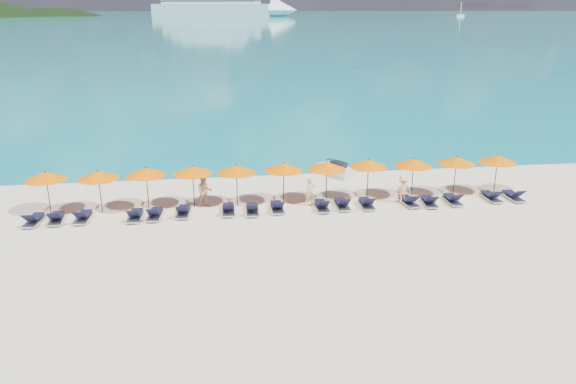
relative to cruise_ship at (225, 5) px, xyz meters
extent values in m
plane|color=beige|center=(-13.29, -548.11, -10.55)|extent=(1400.00, 1400.00, 0.00)
cube|color=#1FA9B2|center=(-13.29, 111.89, -10.55)|extent=(1600.00, 1300.00, 0.01)
ellipsoid|color=black|center=(-163.29, 11.89, -45.55)|extent=(162.00, 126.00, 85.50)
cube|color=silver|center=(-11.80, 5.33, -5.04)|extent=(119.73, 70.05, 11.04)
cone|color=silver|center=(54.58, -24.63, -5.04)|extent=(32.12, 32.12, 24.28)
cube|color=black|center=(-13.82, 6.24, 3.24)|extent=(97.43, 57.75, 0.99)
cube|color=silver|center=(203.55, -80.32, -9.69)|extent=(6.49, 2.16, 1.73)
cylinder|color=silver|center=(203.55, -80.32, -4.07)|extent=(0.39, 0.39, 10.81)
cube|color=silver|center=(216.39, -50.98, -9.66)|extent=(6.71, 2.24, 1.79)
cylinder|color=silver|center=(216.39, -50.98, -3.84)|extent=(0.40, 0.40, 11.19)
cube|color=silver|center=(-9.38, -538.67, -10.23)|extent=(2.15, 2.68, 0.59)
cube|color=black|center=(-9.27, -538.85, -9.81)|extent=(1.01, 1.19, 0.37)
cylinder|color=black|center=(-9.71, -538.12, -9.65)|extent=(0.53, 0.36, 0.06)
imported|color=#DDAA78|center=(-11.97, -544.05, -9.77)|extent=(0.65, 0.51, 1.56)
imported|color=#DDAA78|center=(-17.49, -543.39, -9.71)|extent=(0.86, 0.54, 1.70)
imported|color=#DDAA78|center=(-6.97, -544.27, -9.77)|extent=(1.05, 0.56, 1.56)
cylinder|color=black|center=(-25.34, -543.37, -9.45)|extent=(0.05, 0.05, 2.20)
cone|color=#EB6100|center=(-25.34, -543.37, -8.53)|extent=(2.10, 2.10, 0.42)
sphere|color=black|center=(-25.34, -543.37, -8.31)|extent=(0.08, 0.08, 0.08)
cylinder|color=black|center=(-22.76, -543.53, -9.45)|extent=(0.05, 0.05, 2.20)
cone|color=#EB6100|center=(-22.76, -543.53, -8.53)|extent=(2.10, 2.10, 0.42)
sphere|color=black|center=(-22.76, -543.53, -8.31)|extent=(0.08, 0.08, 0.08)
cylinder|color=black|center=(-20.43, -543.27, -9.45)|extent=(0.05, 0.05, 2.20)
cone|color=#EB6100|center=(-20.43, -543.27, -8.53)|extent=(2.10, 2.10, 0.42)
sphere|color=black|center=(-20.43, -543.27, -8.31)|extent=(0.08, 0.08, 0.08)
cylinder|color=black|center=(-18.06, -543.25, -9.45)|extent=(0.05, 0.05, 2.20)
cone|color=#EB6100|center=(-18.06, -543.25, -8.53)|extent=(2.10, 2.10, 0.42)
sphere|color=black|center=(-18.06, -543.25, -8.31)|extent=(0.08, 0.08, 0.08)
cylinder|color=black|center=(-15.79, -543.42, -9.45)|extent=(0.05, 0.05, 2.20)
cone|color=#EB6100|center=(-15.79, -543.42, -8.53)|extent=(2.10, 2.10, 0.42)
sphere|color=black|center=(-15.79, -543.42, -8.31)|extent=(0.08, 0.08, 0.08)
cylinder|color=black|center=(-13.29, -543.35, -9.45)|extent=(0.05, 0.05, 2.20)
cone|color=#EB6100|center=(-13.29, -543.35, -8.53)|extent=(2.10, 2.10, 0.42)
sphere|color=black|center=(-13.29, -543.35, -8.31)|extent=(0.08, 0.08, 0.08)
cylinder|color=black|center=(-10.97, -543.42, -9.45)|extent=(0.05, 0.05, 2.20)
cone|color=#EB6100|center=(-10.97, -543.42, -8.53)|extent=(2.10, 2.10, 0.42)
sphere|color=black|center=(-10.97, -543.42, -8.31)|extent=(0.08, 0.08, 0.08)
cylinder|color=black|center=(-8.63, -543.26, -9.45)|extent=(0.05, 0.05, 2.20)
cone|color=#EB6100|center=(-8.63, -543.26, -8.53)|extent=(2.10, 2.10, 0.42)
sphere|color=black|center=(-8.63, -543.26, -8.31)|extent=(0.08, 0.08, 0.08)
cylinder|color=black|center=(-6.14, -543.41, -9.45)|extent=(0.05, 0.05, 2.20)
cone|color=#EB6100|center=(-6.14, -543.41, -8.53)|extent=(2.10, 2.10, 0.42)
sphere|color=black|center=(-6.14, -543.41, -8.31)|extent=(0.08, 0.08, 0.08)
cylinder|color=black|center=(-3.65, -543.32, -9.45)|extent=(0.05, 0.05, 2.20)
cone|color=#EB6100|center=(-3.65, -543.32, -8.53)|extent=(2.10, 2.10, 0.42)
sphere|color=black|center=(-3.65, -543.32, -8.31)|extent=(0.08, 0.08, 0.08)
cylinder|color=black|center=(-1.23, -543.34, -9.45)|extent=(0.05, 0.05, 2.20)
cone|color=#EB6100|center=(-1.23, -543.34, -8.53)|extent=(2.10, 2.10, 0.42)
sphere|color=black|center=(-1.23, -543.34, -8.31)|extent=(0.08, 0.08, 0.08)
cube|color=silver|center=(-25.77, -544.76, -10.41)|extent=(0.78, 1.75, 0.06)
cube|color=black|center=(-25.74, -544.51, -10.25)|extent=(0.65, 1.15, 0.04)
cube|color=black|center=(-25.82, -545.31, -10.00)|extent=(0.60, 0.59, 0.43)
cube|color=silver|center=(-24.74, -544.66, -10.41)|extent=(0.76, 1.75, 0.06)
cube|color=black|center=(-24.76, -544.41, -10.25)|extent=(0.64, 1.14, 0.04)
cube|color=black|center=(-24.70, -545.21, -10.00)|extent=(0.59, 0.58, 0.43)
cube|color=silver|center=(-23.48, -544.65, -10.41)|extent=(0.73, 1.74, 0.06)
cube|color=black|center=(-23.46, -544.40, -10.25)|extent=(0.62, 1.13, 0.04)
cube|color=black|center=(-23.51, -545.20, -10.00)|extent=(0.58, 0.57, 0.43)
cube|color=silver|center=(-20.94, -544.78, -10.41)|extent=(0.72, 1.74, 0.06)
cube|color=black|center=(-20.93, -544.53, -10.25)|extent=(0.62, 1.13, 0.04)
cube|color=black|center=(-20.98, -545.33, -10.00)|extent=(0.58, 0.57, 0.43)
cube|color=silver|center=(-19.99, -544.73, -10.41)|extent=(0.77, 1.75, 0.06)
cube|color=black|center=(-19.96, -544.48, -10.25)|extent=(0.64, 1.14, 0.04)
cube|color=black|center=(-20.03, -545.28, -10.00)|extent=(0.59, 0.58, 0.43)
cube|color=silver|center=(-18.60, -544.54, -10.41)|extent=(0.74, 1.74, 0.06)
cube|color=black|center=(-18.58, -544.29, -10.25)|extent=(0.63, 1.14, 0.04)
cube|color=black|center=(-18.64, -545.09, -10.00)|extent=(0.59, 0.57, 0.43)
cube|color=silver|center=(-16.31, -544.56, -10.41)|extent=(0.66, 1.72, 0.06)
cube|color=black|center=(-16.30, -544.31, -10.25)|extent=(0.58, 1.11, 0.04)
cube|color=black|center=(-16.32, -545.11, -10.00)|extent=(0.56, 0.55, 0.43)
cube|color=silver|center=(-15.09, -544.72, -10.41)|extent=(0.70, 1.73, 0.06)
cube|color=black|center=(-15.08, -544.47, -10.25)|extent=(0.60, 1.13, 0.04)
cube|color=black|center=(-15.12, -545.27, -10.00)|extent=(0.58, 0.56, 0.43)
cube|color=silver|center=(-13.78, -544.55, -10.41)|extent=(0.63, 1.70, 0.06)
cube|color=black|center=(-13.78, -544.30, -10.25)|extent=(0.55, 1.10, 0.04)
cube|color=black|center=(-13.79, -545.10, -10.00)|extent=(0.55, 0.54, 0.43)
cube|color=silver|center=(-11.45, -544.67, -10.41)|extent=(0.64, 1.71, 0.06)
cube|color=black|center=(-11.45, -544.42, -10.25)|extent=(0.56, 1.11, 0.04)
cube|color=black|center=(-11.46, -545.22, -10.00)|extent=(0.56, 0.54, 0.43)
cube|color=silver|center=(-10.34, -544.57, -10.41)|extent=(0.66, 1.71, 0.06)
cube|color=black|center=(-10.34, -544.32, -10.25)|extent=(0.57, 1.11, 0.04)
cube|color=black|center=(-10.36, -545.12, -10.00)|extent=(0.56, 0.55, 0.43)
cube|color=silver|center=(-9.04, -544.64, -10.41)|extent=(0.69, 1.72, 0.06)
cube|color=black|center=(-9.03, -544.39, -10.25)|extent=(0.59, 1.12, 0.04)
cube|color=black|center=(-9.06, -545.19, -10.00)|extent=(0.57, 0.56, 0.43)
cube|color=silver|center=(-6.71, -544.60, -10.41)|extent=(0.77, 1.75, 0.06)
cube|color=black|center=(-6.73, -544.35, -10.25)|extent=(0.65, 1.14, 0.04)
cube|color=black|center=(-6.66, -545.15, -10.00)|extent=(0.60, 0.58, 0.43)
cube|color=silver|center=(-5.64, -544.77, -10.41)|extent=(0.79, 1.75, 0.06)
cube|color=black|center=(-5.62, -544.53, -10.25)|extent=(0.66, 1.15, 0.04)
cube|color=black|center=(-5.70, -545.32, -10.00)|extent=(0.60, 0.59, 0.43)
cube|color=silver|center=(-4.29, -544.65, -10.41)|extent=(0.65, 1.71, 0.06)
cube|color=black|center=(-4.28, -544.40, -10.25)|extent=(0.57, 1.11, 0.04)
cube|color=black|center=(-4.30, -545.20, -10.00)|extent=(0.56, 0.55, 0.43)
cube|color=silver|center=(-1.97, -544.46, -10.41)|extent=(0.65, 1.71, 0.06)
cube|color=black|center=(-1.97, -544.21, -10.25)|extent=(0.57, 1.11, 0.04)
cube|color=black|center=(-1.96, -545.01, -10.00)|extent=(0.56, 0.55, 0.43)
cube|color=silver|center=(-0.72, -544.52, -10.41)|extent=(0.63, 1.70, 0.06)
cube|color=black|center=(-0.72, -544.27, -10.25)|extent=(0.56, 1.10, 0.04)
cube|color=black|center=(-0.72, -545.07, -10.00)|extent=(0.55, 0.54, 0.43)
camera|label=1|loc=(-16.93, -571.71, -0.38)|focal=35.00mm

